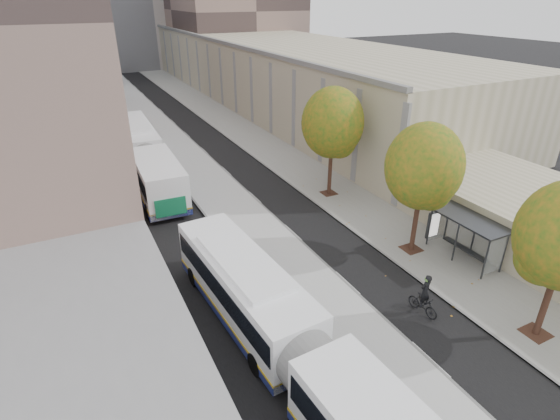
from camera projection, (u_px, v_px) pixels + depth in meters
bus_platform at (184, 157)px, 40.33m from camera, size 4.25×150.00×0.15m
sidewalk at (263, 145)px, 43.58m from camera, size 4.75×150.00×0.08m
building_tan at (251, 61)px, 69.58m from camera, size 18.00×92.00×8.00m
bus_shelter at (471, 224)px, 24.05m from camera, size 1.90×4.40×2.53m
tree_c at (424, 167)px, 23.47m from camera, size 4.20×4.20×7.28m
tree_d at (333, 123)px, 30.56m from camera, size 4.40×4.40×7.60m
bus_near at (290, 341)px, 16.78m from camera, size 3.75×17.91×2.96m
bus_far at (145, 155)px, 35.75m from camera, size 3.43×19.17×3.18m
cyclist at (424, 299)px, 20.38m from camera, size 0.67×1.72×2.14m
distant_car at (106, 104)px, 56.96m from camera, size 1.66×3.77×1.26m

